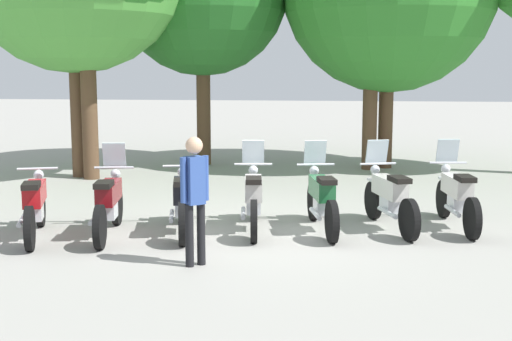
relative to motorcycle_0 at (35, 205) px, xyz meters
name	(u,v)px	position (x,y,z in m)	size (l,w,h in m)	color
ground_plane	(253,232)	(3.23, 0.67, -0.50)	(80.00, 80.00, 0.00)	#9E9B93
motorcycle_0	(35,205)	(0.00, 0.00, 0.00)	(0.86, 2.12, 0.99)	black
motorcycle_1	(109,202)	(1.07, 0.23, 0.01)	(0.62, 2.18, 1.37)	black
motorcycle_2	(182,201)	(2.15, 0.53, 0.00)	(0.70, 2.16, 0.99)	black
motorcycle_3	(253,198)	(3.22, 0.85, 0.01)	(0.62, 2.19, 1.37)	black
motorcycle_4	(321,198)	(4.29, 0.93, 0.01)	(0.70, 2.16, 1.37)	black
motorcycle_5	(389,197)	(5.36, 1.15, 0.01)	(0.84, 2.13, 1.37)	black
motorcycle_6	(457,195)	(6.44, 1.38, 0.01)	(0.62, 2.19, 1.37)	black
person_0	(195,191)	(2.70, -1.23, 0.48)	(0.36, 0.31, 1.69)	black
tree_3	(372,5)	(5.36, 7.60, 3.51)	(3.21, 3.21, 5.65)	brown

